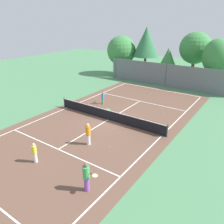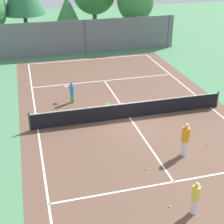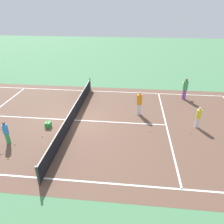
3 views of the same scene
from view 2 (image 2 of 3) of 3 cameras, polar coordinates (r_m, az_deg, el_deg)
ground_plane at (r=20.47m, az=3.01°, el=-0.98°), size 80.00×80.00×0.00m
court_surface at (r=20.47m, az=3.01°, el=-0.97°), size 13.00×25.00×0.01m
tennis_net at (r=20.24m, az=3.04°, el=0.31°), size 11.90×0.10×1.10m
perimeter_fence at (r=32.71m, az=-4.60°, el=12.59°), size 18.00×0.12×3.20m
tree_2 at (r=35.14m, az=-7.58°, el=16.75°), size 2.55×2.55×5.06m
tree_3 at (r=35.95m, az=4.02°, el=18.46°), size 3.77×3.75×6.69m
player_0 at (r=22.32m, az=-6.83°, el=3.39°), size 0.65×0.85×1.42m
player_1 at (r=13.67m, az=13.93°, el=-13.93°), size 0.31×0.31×1.47m
player_2 at (r=16.87m, az=12.32°, el=-4.54°), size 0.38×0.38×1.78m
ball_crate at (r=21.37m, az=-0.90°, el=0.85°), size 0.37×0.34×0.43m
tennis_ball_0 at (r=18.44m, az=15.84°, el=-5.29°), size 0.07×0.07×0.07m
tennis_ball_1 at (r=23.09m, az=10.83°, el=1.99°), size 0.07×0.07×0.07m
tennis_ball_2 at (r=25.30m, az=-9.33°, el=4.34°), size 0.07×0.07×0.07m
tennis_ball_3 at (r=14.17m, az=9.68°, el=-15.55°), size 0.07×0.07×0.07m
tennis_ball_4 at (r=22.19m, az=-6.86°, el=1.24°), size 0.07×0.07×0.07m
tennis_ball_5 at (r=25.69m, az=7.63°, el=4.81°), size 0.07×0.07×0.07m
tennis_ball_6 at (r=29.03m, az=-3.26°, el=7.59°), size 0.07×0.07×0.07m
tennis_ball_7 at (r=21.80m, az=-10.03°, el=0.53°), size 0.07×0.07×0.07m
tennis_ball_8 at (r=19.85m, az=10.65°, el=-2.26°), size 0.07×0.07×0.07m
tennis_ball_9 at (r=26.17m, az=5.85°, el=5.32°), size 0.07×0.07×0.07m
tennis_ball_10 at (r=25.56m, az=-2.62°, el=4.91°), size 0.07×0.07×0.07m
tennis_ball_11 at (r=21.19m, az=-3.79°, el=0.11°), size 0.07×0.07×0.07m
tennis_ball_12 at (r=16.03m, az=5.76°, el=-9.59°), size 0.07×0.07×0.07m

